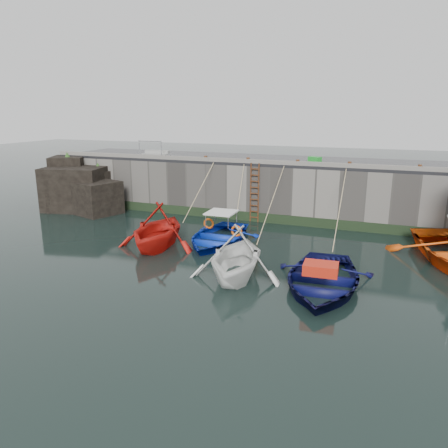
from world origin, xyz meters
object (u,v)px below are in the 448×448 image
at_px(bollard_b, 248,160).
at_px(boat_near_navy, 321,287).
at_px(bollard_c, 298,162).
at_px(bollard_e, 420,168).
at_px(bollard_d, 350,164).
at_px(boat_near_blue, 218,242).
at_px(bollard_a, 206,158).
at_px(fish_crate, 315,159).
at_px(boat_near_white, 158,247).
at_px(boat_near_blacktrim, 236,277).
at_px(ladder, 254,193).

bearing_deg(bollard_b, boat_near_navy, -56.33).
relative_size(bollard_c, bollard_e, 1.00).
bearing_deg(boat_near_navy, bollard_d, 86.90).
height_order(boat_near_blue, bollard_e, bollard_e).
relative_size(bollard_a, bollard_d, 1.00).
relative_size(fish_crate, bollard_e, 2.37).
xyz_separation_m(fish_crate, bollard_d, (2.03, -1.75, 0.00)).
xyz_separation_m(boat_near_white, bollard_a, (-0.37, 6.21, 3.30)).
distance_m(boat_near_blue, bollard_a, 6.16).
bearing_deg(boat_near_white, boat_near_blacktrim, -32.75).
height_order(fish_crate, bollard_b, bollard_b).
xyz_separation_m(boat_near_white, bollard_e, (10.63, 6.21, 3.30)).
distance_m(boat_near_white, fish_crate, 10.18).
xyz_separation_m(bollard_b, bollard_d, (5.30, 0.00, 0.00)).
distance_m(ladder, bollard_b, 1.81).
distance_m(boat_near_white, bollard_d, 10.24).
bearing_deg(bollard_b, ladder, -33.86).
distance_m(fish_crate, bollard_c, 1.84).
height_order(boat_near_blue, bollard_a, bollard_a).
bearing_deg(boat_near_white, bollard_b, 63.45).
xyz_separation_m(boat_near_blacktrim, fish_crate, (0.92, 10.07, 3.30)).
bearing_deg(boat_near_navy, bollard_a, 130.28).
distance_m(fish_crate, bollard_b, 3.71).
bearing_deg(bollard_a, ladder, -6.38).
distance_m(boat_near_blue, bollard_d, 7.66).
relative_size(boat_near_white, bollard_c, 15.55).
relative_size(bollard_a, bollard_e, 1.00).
bearing_deg(bollard_e, bollard_b, 180.00).
bearing_deg(boat_near_navy, boat_near_blacktrim, 179.51).
distance_m(boat_near_white, bollard_a, 7.05).
height_order(boat_near_navy, fish_crate, fish_crate).
bearing_deg(bollard_d, boat_near_blue, -139.17).
bearing_deg(bollard_a, bollard_c, 0.00).
xyz_separation_m(bollard_b, bollard_c, (2.70, 0.00, 0.00)).
relative_size(boat_near_navy, bollard_a, 18.74).
relative_size(boat_near_blue, bollard_c, 17.44).
bearing_deg(bollard_d, fish_crate, 139.13).
bearing_deg(fish_crate, ladder, -119.22).
height_order(bollard_b, bollard_c, same).
distance_m(fish_crate, bollard_d, 2.68).
distance_m(boat_near_white, bollard_b, 7.35).
distance_m(ladder, bollard_a, 3.47).
xyz_separation_m(boat_near_blue, bollard_a, (-2.57, 4.52, 3.30)).
bearing_deg(bollard_e, bollard_d, 180.00).
bearing_deg(bollard_b, boat_near_white, -108.95).
relative_size(boat_near_navy, bollard_b, 18.74).
bearing_deg(boat_near_white, bollard_c, 44.53).
bearing_deg(bollard_e, boat_near_blacktrim, -126.46).
distance_m(boat_near_blacktrim, boat_near_navy, 3.07).
bearing_deg(ladder, boat_near_white, -114.14).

